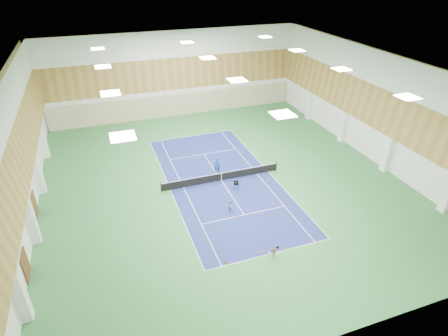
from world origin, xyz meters
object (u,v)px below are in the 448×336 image
object	(u,v)px
coach	(217,165)
tennis_net	(221,176)
child_apron	(274,251)
child_court	(231,206)
ball_cart	(236,185)

from	to	relation	value
coach	tennis_net	bearing A→B (deg)	95.63
tennis_net	child_apron	world-z (taller)	child_apron
coach	child_apron	size ratio (longest dim) A/B	1.60
coach	child_court	distance (m)	7.26
child_apron	ball_cart	distance (m)	10.28
tennis_net	child_apron	bearing A→B (deg)	-89.66
coach	child_court	world-z (taller)	coach
tennis_net	ball_cart	bearing A→B (deg)	-66.51
coach	ball_cart	distance (m)	3.86
child_apron	ball_cart	bearing A→B (deg)	90.78
coach	ball_cart	bearing A→B (deg)	110.89
coach	ball_cart	xyz separation A→B (m)	(0.76, -3.75, -0.50)
tennis_net	coach	bearing A→B (deg)	86.24
tennis_net	ball_cart	distance (m)	2.21
child_court	child_apron	world-z (taller)	child_court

